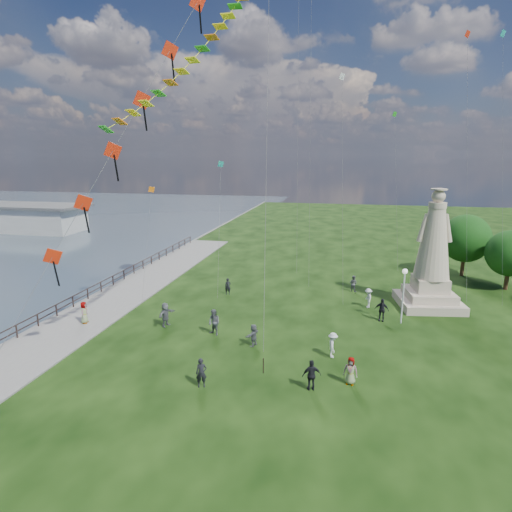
% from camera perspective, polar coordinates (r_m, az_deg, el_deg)
% --- Properties ---
extents(waterfront, '(200.00, 200.00, 1.51)m').
position_cam_1_polar(waterfront, '(35.87, -22.65, -7.20)').
color(waterfront, '#32434B').
rests_on(waterfront, ground).
extents(pier_pavilion, '(30.00, 8.00, 4.40)m').
position_cam_1_polar(pier_pavilion, '(83.40, -30.88, 4.54)').
color(pier_pavilion, '#A0A09B').
rests_on(pier_pavilion, ground).
extents(statue, '(5.26, 5.26, 9.41)m').
position_cam_1_polar(statue, '(36.42, 22.41, -0.92)').
color(statue, '#C8B197').
rests_on(statue, ground).
extents(lamppost, '(0.38, 0.38, 4.08)m').
position_cam_1_polar(lamppost, '(32.14, 19.12, -3.58)').
color(lamppost, silver).
rests_on(lamppost, ground).
extents(tree_row, '(9.89, 12.50, 6.21)m').
position_cam_1_polar(tree_row, '(45.18, 29.10, 0.91)').
color(tree_row, '#382314').
rests_on(tree_row, ground).
extents(person_0, '(0.67, 0.55, 1.58)m').
position_cam_1_polar(person_0, '(23.32, -7.30, -15.20)').
color(person_0, black).
rests_on(person_0, ground).
extents(person_1, '(1.01, 0.86, 1.78)m').
position_cam_1_polar(person_1, '(29.27, -5.60, -8.79)').
color(person_1, '#595960').
rests_on(person_1, ground).
extents(person_2, '(0.64, 1.06, 1.55)m').
position_cam_1_polar(person_2, '(26.56, 10.20, -11.61)').
color(person_2, silver).
rests_on(person_2, ground).
extents(person_3, '(1.08, 0.79, 1.66)m').
position_cam_1_polar(person_3, '(23.03, 7.43, -15.48)').
color(person_3, black).
rests_on(person_3, ground).
extents(person_4, '(0.81, 0.57, 1.52)m').
position_cam_1_polar(person_4, '(23.93, 12.50, -14.71)').
color(person_4, '#595960').
rests_on(person_4, ground).
extents(person_5, '(1.13, 1.74, 1.73)m').
position_cam_1_polar(person_5, '(31.23, -11.97, -7.63)').
color(person_5, '#595960').
rests_on(person_5, ground).
extents(person_6, '(0.60, 0.47, 1.44)m').
position_cam_1_polar(person_6, '(37.38, -3.77, -4.07)').
color(person_6, black).
rests_on(person_6, ground).
extents(person_7, '(0.83, 0.71, 1.47)m').
position_cam_1_polar(person_7, '(39.08, 12.84, -3.59)').
color(person_7, '#595960').
rests_on(person_7, ground).
extents(person_8, '(0.72, 1.09, 1.56)m').
position_cam_1_polar(person_8, '(35.34, 14.73, -5.43)').
color(person_8, silver).
rests_on(person_8, ground).
extents(person_9, '(1.07, 0.68, 1.70)m').
position_cam_1_polar(person_9, '(32.79, 16.41, -6.90)').
color(person_9, black).
rests_on(person_9, ground).
extents(person_10, '(0.63, 0.86, 1.59)m').
position_cam_1_polar(person_10, '(33.25, -21.93, -7.16)').
color(person_10, '#595960').
rests_on(person_10, ground).
extents(person_11, '(1.00, 1.46, 1.44)m').
position_cam_1_polar(person_11, '(27.63, -0.33, -10.50)').
color(person_11, '#595960').
rests_on(person_11, ground).
extents(red_kite_train, '(9.46, 9.35, 21.08)m').
position_cam_1_polar(red_kite_train, '(26.17, -17.09, 15.39)').
color(red_kite_train, black).
rests_on(red_kite_train, ground).
extents(small_kites, '(29.92, 19.99, 28.81)m').
position_cam_1_polar(small_kites, '(41.23, 11.22, 18.19)').
color(small_kites, teal).
rests_on(small_kites, ground).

